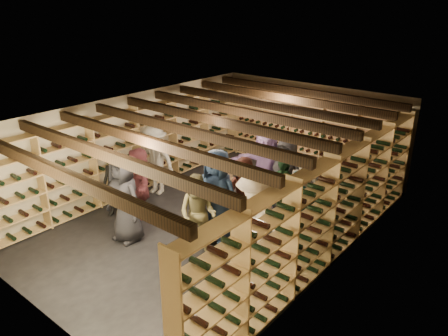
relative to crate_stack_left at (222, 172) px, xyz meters
name	(u,v)px	position (x,y,z in m)	size (l,w,h in m)	color
ground	(216,220)	(1.15, -1.58, -0.34)	(8.00, 8.00, 0.00)	black
walls	(216,169)	(1.15, -1.58, 0.86)	(5.52, 8.02, 2.40)	#B7AB8F
ceiling	(216,114)	(1.15, -1.58, 2.06)	(5.50, 8.00, 0.01)	beige
ceiling_joists	(216,120)	(1.15, -1.58, 1.92)	(5.40, 7.12, 0.18)	black
wine_rack_left	(137,149)	(-1.42, -1.58, 0.74)	(0.32, 7.50, 2.15)	tan
wine_rack_right	(327,211)	(3.72, -1.58, 0.74)	(0.32, 7.50, 2.15)	tan
wine_rack_back	(307,133)	(1.15, 2.25, 0.73)	(4.70, 0.30, 2.15)	tan
crate_stack_left	(222,172)	(0.00, 0.00, 0.00)	(0.57, 0.45, 0.68)	tan
crate_stack_right	(269,179)	(1.19, 0.37, 0.00)	(0.58, 0.47, 0.68)	tan
crate_loose	(266,201)	(1.56, -0.28, -0.25)	(0.50, 0.33, 0.17)	tan
person_0	(125,199)	(0.29, -3.33, 0.56)	(0.88, 0.57, 1.81)	black
person_1	(114,185)	(-0.70, -2.85, 0.40)	(0.54, 0.35, 1.48)	black
person_2	(198,214)	(1.68, -2.72, 0.44)	(0.76, 0.59, 1.57)	brown
person_3	(255,220)	(2.79, -2.44, 0.58)	(1.19, 0.69, 1.85)	beige
person_4	(296,210)	(3.01, -1.42, 0.47)	(0.94, 0.39, 1.61)	#1A5F6C
person_5	(139,182)	(-0.32, -2.45, 0.45)	(1.46, 0.47, 1.58)	brown
person_6	(217,196)	(1.68, -2.17, 0.61)	(0.93, 0.61, 1.91)	#1A2A45
person_7	(302,195)	(2.84, -0.90, 0.52)	(0.63, 0.41, 1.72)	gray
person_8	(245,200)	(2.09, -1.81, 0.53)	(0.84, 0.66, 1.73)	#4B2017
person_9	(155,160)	(-0.92, -1.46, 0.53)	(1.13, 0.65, 1.74)	#ACAA9E
person_10	(282,191)	(2.30, -0.78, 0.41)	(0.88, 0.36, 1.49)	#224C29
person_11	(265,167)	(1.52, -0.28, 0.60)	(1.74, 0.55, 1.88)	#7F5E97
person_12	(286,176)	(2.07, -0.28, 0.54)	(0.86, 0.56, 1.75)	#2F2E32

